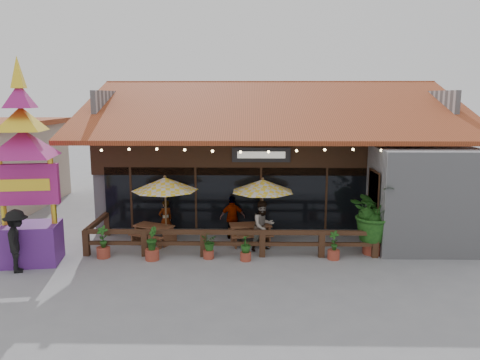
{
  "coord_description": "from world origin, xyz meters",
  "views": [
    {
      "loc": [
        -0.96,
        -15.68,
        5.36
      ],
      "look_at": [
        -1.29,
        1.5,
        2.28
      ],
      "focal_mm": 35.0,
      "sensor_mm": 36.0,
      "label": 1
    }
  ],
  "objects_px": {
    "umbrella_left": "(165,184)",
    "thai_sign_tower": "(24,149)",
    "umbrella_right": "(263,186)",
    "picnic_table_left": "(154,231)",
    "picnic_table_right": "(250,230)",
    "tropical_plant": "(374,214)",
    "pedestrian": "(17,241)"
  },
  "relations": [
    {
      "from": "picnic_table_right",
      "to": "picnic_table_left",
      "type": "bearing_deg",
      "value": -178.92
    },
    {
      "from": "umbrella_left",
      "to": "thai_sign_tower",
      "type": "xyz_separation_m",
      "value": [
        -4.03,
        -2.05,
        1.5
      ]
    },
    {
      "from": "umbrella_right",
      "to": "pedestrian",
      "type": "xyz_separation_m",
      "value": [
        -7.62,
        -3.04,
        -1.17
      ]
    },
    {
      "from": "umbrella_left",
      "to": "umbrella_right",
      "type": "height_order",
      "value": "umbrella_left"
    },
    {
      "from": "umbrella_left",
      "to": "picnic_table_left",
      "type": "height_order",
      "value": "umbrella_left"
    },
    {
      "from": "umbrella_left",
      "to": "picnic_table_left",
      "type": "distance_m",
      "value": 1.85
    },
    {
      "from": "umbrella_left",
      "to": "picnic_table_right",
      "type": "bearing_deg",
      "value": 2.93
    },
    {
      "from": "umbrella_right",
      "to": "picnic_table_left",
      "type": "height_order",
      "value": "umbrella_right"
    },
    {
      "from": "thai_sign_tower",
      "to": "umbrella_left",
      "type": "bearing_deg",
      "value": 26.94
    },
    {
      "from": "umbrella_right",
      "to": "tropical_plant",
      "type": "distance_m",
      "value": 4.02
    },
    {
      "from": "picnic_table_left",
      "to": "umbrella_right",
      "type": "bearing_deg",
      "value": 1.75
    },
    {
      "from": "umbrella_right",
      "to": "picnic_table_left",
      "type": "xyz_separation_m",
      "value": [
        -4.0,
        -0.12,
        -1.69
      ]
    },
    {
      "from": "picnic_table_right",
      "to": "tropical_plant",
      "type": "height_order",
      "value": "tropical_plant"
    },
    {
      "from": "picnic_table_left",
      "to": "picnic_table_right",
      "type": "distance_m",
      "value": 3.56
    },
    {
      "from": "picnic_table_left",
      "to": "thai_sign_tower",
      "type": "relative_size",
      "value": 0.25
    },
    {
      "from": "umbrella_right",
      "to": "thai_sign_tower",
      "type": "distance_m",
      "value": 8.05
    },
    {
      "from": "picnic_table_right",
      "to": "pedestrian",
      "type": "height_order",
      "value": "pedestrian"
    },
    {
      "from": "umbrella_left",
      "to": "picnic_table_right",
      "type": "height_order",
      "value": "umbrella_left"
    },
    {
      "from": "umbrella_left",
      "to": "tropical_plant",
      "type": "relative_size",
      "value": 1.15
    },
    {
      "from": "thai_sign_tower",
      "to": "tropical_plant",
      "type": "distance_m",
      "value": 11.63
    },
    {
      "from": "pedestrian",
      "to": "umbrella_left",
      "type": "bearing_deg",
      "value": -75.46
    },
    {
      "from": "umbrella_right",
      "to": "thai_sign_tower",
      "type": "bearing_deg",
      "value": -163.34
    },
    {
      "from": "picnic_table_right",
      "to": "tropical_plant",
      "type": "xyz_separation_m",
      "value": [
        4.22,
        -1.09,
        0.92
      ]
    },
    {
      "from": "thai_sign_tower",
      "to": "tropical_plant",
      "type": "relative_size",
      "value": 2.86
    },
    {
      "from": "picnic_table_right",
      "to": "tropical_plant",
      "type": "relative_size",
      "value": 0.69
    },
    {
      "from": "umbrella_left",
      "to": "umbrella_right",
      "type": "bearing_deg",
      "value": 3.45
    },
    {
      "from": "picnic_table_left",
      "to": "picnic_table_right",
      "type": "bearing_deg",
      "value": 1.08
    },
    {
      "from": "umbrella_left",
      "to": "pedestrian",
      "type": "xyz_separation_m",
      "value": [
        -4.1,
        -2.83,
        -1.26
      ]
    },
    {
      "from": "tropical_plant",
      "to": "umbrella_left",
      "type": "bearing_deg",
      "value": 172.69
    },
    {
      "from": "umbrella_right",
      "to": "pedestrian",
      "type": "relative_size",
      "value": 1.55
    },
    {
      "from": "tropical_plant",
      "to": "pedestrian",
      "type": "bearing_deg",
      "value": -170.57
    },
    {
      "from": "picnic_table_right",
      "to": "tropical_plant",
      "type": "bearing_deg",
      "value": -14.54
    }
  ]
}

